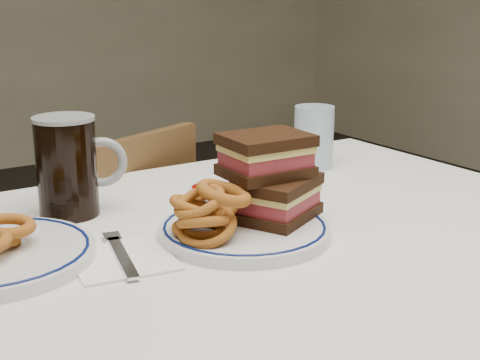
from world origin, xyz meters
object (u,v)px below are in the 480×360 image
beer_mug (69,165)px  main_plate (244,230)px  reuben_sandwich (271,177)px  chair_far (107,291)px

beer_mug → main_plate: bearing=-52.1°
main_plate → reuben_sandwich: 0.09m
chair_far → beer_mug: bearing=-118.0°
chair_far → reuben_sandwich: (0.07, -0.54, 0.39)m
reuben_sandwich → beer_mug: bearing=136.4°
reuben_sandwich → beer_mug: 0.33m
chair_far → main_plate: bearing=-88.2°
main_plate → reuben_sandwich: reuben_sandwich is taller
main_plate → beer_mug: bearing=127.9°
chair_far → beer_mug: 0.53m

